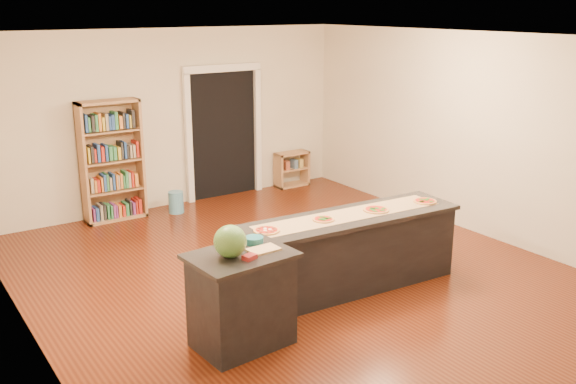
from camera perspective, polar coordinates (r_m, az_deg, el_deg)
room at (r=7.35m, az=0.87°, el=2.63°), size 6.00×7.00×2.80m
doorway at (r=10.74m, az=-5.77°, el=5.87°), size 1.40×0.09×2.21m
kitchen_island at (r=7.35m, az=5.46°, el=-5.30°), size 2.65×0.72×0.88m
side_counter at (r=6.14m, az=-4.15°, el=-9.50°), size 0.94×0.69×0.93m
bookshelf at (r=9.88m, az=-15.39°, el=2.67°), size 0.90×0.32×1.81m
low_shelf at (r=11.46m, az=0.34°, el=2.06°), size 0.62×0.27×0.62m
waste_bin at (r=10.16m, az=-9.92°, el=-0.90°), size 0.23×0.23×0.34m
kraft_paper at (r=7.21m, az=5.44°, el=-2.02°), size 2.33×0.56×0.00m
watermelon at (r=5.83m, az=-5.16°, el=-4.40°), size 0.30×0.30×0.30m
cutting_board at (r=6.01m, az=-2.20°, el=-5.13°), size 0.30×0.20×0.02m
package_red at (r=5.82m, az=-3.43°, el=-5.79°), size 0.14×0.12×0.04m
package_teal at (r=6.18m, az=-3.03°, el=-4.31°), size 0.18×0.18×0.07m
pizza_a at (r=6.66m, az=-1.92°, el=-3.43°), size 0.26×0.26×0.02m
pizza_b at (r=7.01m, az=3.17°, el=-2.44°), size 0.26×0.26×0.02m
pizza_c at (r=7.39m, az=7.84°, el=-1.56°), size 0.29×0.29×0.02m
pizza_d at (r=7.81m, az=12.07°, el=-0.80°), size 0.26×0.26×0.02m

